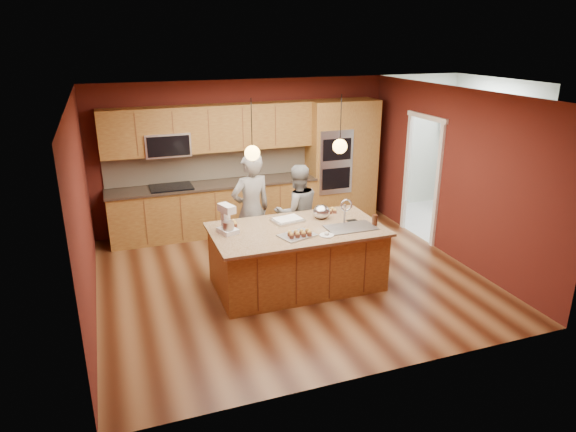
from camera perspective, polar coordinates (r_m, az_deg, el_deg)
name	(u,v)px	position (r m, az deg, el deg)	size (l,w,h in m)	color
floor	(290,277)	(7.77, 0.22, -6.81)	(5.50, 5.50, 0.00)	#441F0F
ceiling	(290,94)	(7.00, 0.25, 13.42)	(5.50, 5.50, 0.00)	silver
wall_back	(244,154)	(9.58, -4.92, 6.84)	(5.50, 5.50, 0.00)	#501913
wall_front	(377,260)	(5.14, 9.85, -4.88)	(5.50, 5.50, 0.00)	#501913
wall_left	(83,213)	(6.88, -21.84, 0.33)	(5.00, 5.00, 0.00)	#501913
wall_right	(453,174)	(8.57, 17.84, 4.44)	(5.00, 5.00, 0.00)	#501913
cabinet_run	(211,180)	(9.28, -8.51, 3.95)	(3.74, 0.64, 2.30)	brown
oven_column	(341,161)	(9.97, 5.93, 6.13)	(1.30, 0.62, 2.30)	brown
doorway_trim	(421,180)	(9.26, 14.60, 3.91)	(0.08, 1.11, 2.20)	white
laundry_room	(488,120)	(10.36, 21.36, 9.94)	(2.60, 2.70, 2.70)	beige
pendant_left	(252,153)	(6.68, -3.99, 7.02)	(0.20, 0.20, 0.80)	black
pendant_right	(340,146)	(7.11, 5.79, 7.74)	(0.20, 0.20, 0.80)	black
island	(298,256)	(7.35, 1.10, -4.48)	(2.40, 1.35, 1.26)	brown
person_left	(251,210)	(7.89, -4.11, 0.64)	(0.65, 0.43, 1.79)	black
person_right	(297,212)	(8.15, 1.03, 0.42)	(0.75, 0.59, 1.55)	slate
stand_mixer	(227,221)	(7.02, -6.77, -0.52)	(0.28, 0.33, 0.40)	white
sheet_cake	(288,220)	(7.44, -0.05, -0.43)	(0.49, 0.39, 0.05)	silver
cooling_rack	(297,235)	(6.90, 1.02, -2.16)	(0.46, 0.33, 0.02)	#B3B6BA
mixing_bowl	(321,212)	(7.56, 3.74, 0.47)	(0.25, 0.25, 0.21)	silver
plate	(327,235)	(6.93, 4.32, -2.15)	(0.20, 0.20, 0.01)	silver
tumbler	(375,220)	(7.38, 9.62, -0.42)	(0.08, 0.08, 0.15)	#391B0D
phone	(352,220)	(7.52, 7.12, -0.49)	(0.14, 0.08, 0.01)	black
cupcakes_left	(231,224)	(7.29, -6.32, -0.85)	(0.17, 0.17, 0.08)	#BD9240
cupcakes_rack	(300,233)	(6.85, 1.31, -1.94)	(0.33, 0.17, 0.07)	#BD9240
cupcakes_right	(327,211)	(7.79, 4.32, 0.56)	(0.32, 0.16, 0.07)	#BD9240
washer	(483,199)	(10.35, 20.83, 1.81)	(0.64, 0.66, 1.04)	white
dryer	(458,192)	(10.88, 18.40, 2.53)	(0.56, 0.57, 0.90)	white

